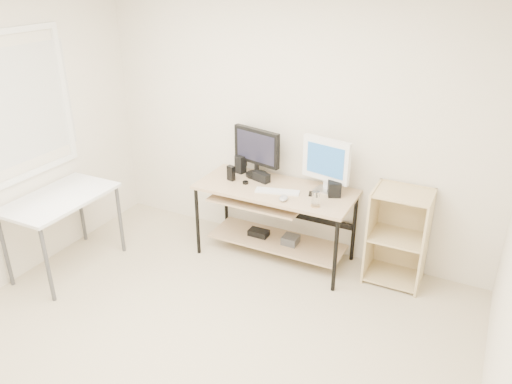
{
  "coord_description": "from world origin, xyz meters",
  "views": [
    {
      "loc": [
        1.75,
        -2.25,
        2.69
      ],
      "look_at": [
        -0.03,
        1.3,
        0.85
      ],
      "focal_mm": 35.0,
      "sensor_mm": 36.0,
      "label": 1
    }
  ],
  "objects_px": {
    "side_table": "(60,205)",
    "black_monitor": "(257,149)",
    "white_imac": "(326,161)",
    "desk": "(273,207)",
    "audio_controller": "(231,173)",
    "shelf_unit": "(399,235)"
  },
  "relations": [
    {
      "from": "white_imac",
      "to": "side_table",
      "type": "bearing_deg",
      "value": -138.19
    },
    {
      "from": "shelf_unit",
      "to": "desk",
      "type": "bearing_deg",
      "value": -172.23
    },
    {
      "from": "black_monitor",
      "to": "audio_controller",
      "type": "bearing_deg",
      "value": -115.57
    },
    {
      "from": "desk",
      "to": "shelf_unit",
      "type": "xyz_separation_m",
      "value": [
        1.18,
        0.16,
        -0.09
      ]
    },
    {
      "from": "shelf_unit",
      "to": "black_monitor",
      "type": "relative_size",
      "value": 1.71
    },
    {
      "from": "black_monitor",
      "to": "white_imac",
      "type": "bearing_deg",
      "value": 10.45
    },
    {
      "from": "white_imac",
      "to": "audio_controller",
      "type": "height_order",
      "value": "white_imac"
    },
    {
      "from": "desk",
      "to": "audio_controller",
      "type": "relative_size",
      "value": 10.12
    },
    {
      "from": "white_imac",
      "to": "audio_controller",
      "type": "bearing_deg",
      "value": -156.93
    },
    {
      "from": "desk",
      "to": "side_table",
      "type": "relative_size",
      "value": 1.5
    },
    {
      "from": "side_table",
      "to": "white_imac",
      "type": "height_order",
      "value": "white_imac"
    },
    {
      "from": "desk",
      "to": "shelf_unit",
      "type": "relative_size",
      "value": 1.67
    },
    {
      "from": "audio_controller",
      "to": "shelf_unit",
      "type": "bearing_deg",
      "value": 20.93
    },
    {
      "from": "side_table",
      "to": "audio_controller",
      "type": "relative_size",
      "value": 6.75
    },
    {
      "from": "desk",
      "to": "audio_controller",
      "type": "distance_m",
      "value": 0.52
    },
    {
      "from": "side_table",
      "to": "white_imac",
      "type": "relative_size",
      "value": 1.97
    },
    {
      "from": "shelf_unit",
      "to": "audio_controller",
      "type": "relative_size",
      "value": 6.07
    },
    {
      "from": "shelf_unit",
      "to": "black_monitor",
      "type": "xyz_separation_m",
      "value": [
        -1.44,
        0.02,
        0.57
      ]
    },
    {
      "from": "black_monitor",
      "to": "white_imac",
      "type": "xyz_separation_m",
      "value": [
        0.72,
        -0.04,
        0.02
      ]
    },
    {
      "from": "side_table",
      "to": "black_monitor",
      "type": "relative_size",
      "value": 1.9
    },
    {
      "from": "side_table",
      "to": "white_imac",
      "type": "distance_m",
      "value": 2.46
    },
    {
      "from": "side_table",
      "to": "black_monitor",
      "type": "distance_m",
      "value": 1.9
    }
  ]
}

